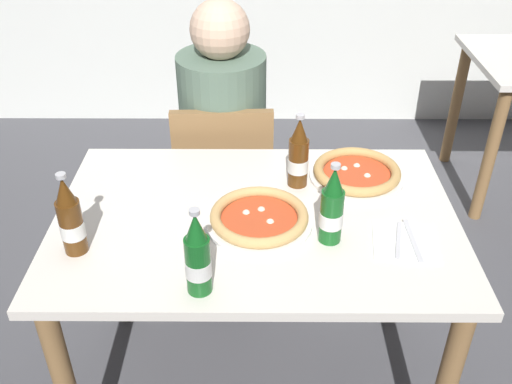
{
  "coord_description": "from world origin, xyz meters",
  "views": [
    {
      "loc": [
        0.01,
        -1.38,
        1.76
      ],
      "look_at": [
        0.0,
        0.05,
        0.8
      ],
      "focal_mm": 40.22,
      "sensor_mm": 36.0,
      "label": 1
    }
  ],
  "objects_px": {
    "chair_behind_table": "(225,181)",
    "beer_bottle_left": "(198,258)",
    "pizza_marinara_far": "(259,218)",
    "beer_bottle_right": "(70,220)",
    "beer_bottle_center": "(298,156)",
    "beer_bottle_extra": "(332,209)",
    "napkin_with_cutlery": "(406,241)",
    "dining_table_main": "(256,245)",
    "diner_seated": "(224,153)",
    "pizza_margherita_near": "(357,173)"
  },
  "relations": [
    {
      "from": "dining_table_main",
      "to": "napkin_with_cutlery",
      "type": "relative_size",
      "value": 5.93
    },
    {
      "from": "beer_bottle_left",
      "to": "beer_bottle_extra",
      "type": "distance_m",
      "value": 0.4
    },
    {
      "from": "napkin_with_cutlery",
      "to": "chair_behind_table",
      "type": "bearing_deg",
      "value": 126.87
    },
    {
      "from": "beer_bottle_right",
      "to": "beer_bottle_extra",
      "type": "distance_m",
      "value": 0.7
    },
    {
      "from": "pizza_margherita_near",
      "to": "beer_bottle_center",
      "type": "xyz_separation_m",
      "value": [
        -0.2,
        -0.03,
        0.08
      ]
    },
    {
      "from": "dining_table_main",
      "to": "napkin_with_cutlery",
      "type": "height_order",
      "value": "napkin_with_cutlery"
    },
    {
      "from": "diner_seated",
      "to": "beer_bottle_extra",
      "type": "distance_m",
      "value": 0.89
    },
    {
      "from": "diner_seated",
      "to": "beer_bottle_left",
      "type": "distance_m",
      "value": 1.02
    },
    {
      "from": "beer_bottle_left",
      "to": "beer_bottle_right",
      "type": "xyz_separation_m",
      "value": [
        -0.35,
        0.15,
        0.0
      ]
    },
    {
      "from": "napkin_with_cutlery",
      "to": "pizza_marinara_far",
      "type": "bearing_deg",
      "value": 168.41
    },
    {
      "from": "beer_bottle_left",
      "to": "beer_bottle_extra",
      "type": "height_order",
      "value": "same"
    },
    {
      "from": "pizza_marinara_far",
      "to": "beer_bottle_left",
      "type": "distance_m",
      "value": 0.33
    },
    {
      "from": "beer_bottle_left",
      "to": "pizza_marinara_far",
      "type": "bearing_deg",
      "value": 61.66
    },
    {
      "from": "dining_table_main",
      "to": "beer_bottle_right",
      "type": "xyz_separation_m",
      "value": [
        -0.49,
        -0.16,
        0.22
      ]
    },
    {
      "from": "pizza_marinara_far",
      "to": "beer_bottle_right",
      "type": "xyz_separation_m",
      "value": [
        -0.5,
        -0.12,
        0.08
      ]
    },
    {
      "from": "chair_behind_table",
      "to": "pizza_margherita_near",
      "type": "relative_size",
      "value": 2.77
    },
    {
      "from": "beer_bottle_right",
      "to": "beer_bottle_extra",
      "type": "xyz_separation_m",
      "value": [
        0.7,
        0.05,
        0.0
      ]
    },
    {
      "from": "chair_behind_table",
      "to": "beer_bottle_left",
      "type": "bearing_deg",
      "value": 87.54
    },
    {
      "from": "dining_table_main",
      "to": "napkin_with_cutlery",
      "type": "distance_m",
      "value": 0.45
    },
    {
      "from": "pizza_margherita_near",
      "to": "napkin_with_cutlery",
      "type": "height_order",
      "value": "pizza_margherita_near"
    },
    {
      "from": "dining_table_main",
      "to": "beer_bottle_center",
      "type": "distance_m",
      "value": 0.31
    },
    {
      "from": "pizza_margherita_near",
      "to": "beer_bottle_right",
      "type": "bearing_deg",
      "value": -155.52
    },
    {
      "from": "napkin_with_cutlery",
      "to": "beer_bottle_right",
      "type": "bearing_deg",
      "value": -177.55
    },
    {
      "from": "dining_table_main",
      "to": "beer_bottle_left",
      "type": "relative_size",
      "value": 4.86
    },
    {
      "from": "chair_behind_table",
      "to": "beer_bottle_center",
      "type": "bearing_deg",
      "value": 119.25
    },
    {
      "from": "diner_seated",
      "to": "napkin_with_cutlery",
      "type": "distance_m",
      "value": 0.98
    },
    {
      "from": "dining_table_main",
      "to": "chair_behind_table",
      "type": "bearing_deg",
      "value": 102.18
    },
    {
      "from": "pizza_margherita_near",
      "to": "pizza_marinara_far",
      "type": "bearing_deg",
      "value": -141.9
    },
    {
      "from": "beer_bottle_extra",
      "to": "beer_bottle_right",
      "type": "bearing_deg",
      "value": -175.8
    },
    {
      "from": "chair_behind_table",
      "to": "beer_bottle_center",
      "type": "distance_m",
      "value": 0.63
    },
    {
      "from": "chair_behind_table",
      "to": "pizza_marinara_far",
      "type": "relative_size",
      "value": 2.73
    },
    {
      "from": "pizza_marinara_far",
      "to": "beer_bottle_left",
      "type": "relative_size",
      "value": 1.26
    },
    {
      "from": "beer_bottle_right",
      "to": "dining_table_main",
      "type": "bearing_deg",
      "value": 18.54
    },
    {
      "from": "beer_bottle_extra",
      "to": "napkin_with_cutlery",
      "type": "distance_m",
      "value": 0.24
    },
    {
      "from": "dining_table_main",
      "to": "diner_seated",
      "type": "distance_m",
      "value": 0.68
    },
    {
      "from": "pizza_margherita_near",
      "to": "pizza_marinara_far",
      "type": "height_order",
      "value": "same"
    },
    {
      "from": "pizza_marinara_far",
      "to": "beer_bottle_right",
      "type": "height_order",
      "value": "beer_bottle_right"
    },
    {
      "from": "beer_bottle_left",
      "to": "beer_bottle_extra",
      "type": "relative_size",
      "value": 1.0
    },
    {
      "from": "beer_bottle_right",
      "to": "napkin_with_cutlery",
      "type": "bearing_deg",
      "value": 2.45
    },
    {
      "from": "chair_behind_table",
      "to": "beer_bottle_right",
      "type": "xyz_separation_m",
      "value": [
        -0.36,
        -0.77,
        0.37
      ]
    },
    {
      "from": "chair_behind_table",
      "to": "beer_bottle_extra",
      "type": "bearing_deg",
      "value": 113.16
    },
    {
      "from": "beer_bottle_center",
      "to": "pizza_margherita_near",
      "type": "bearing_deg",
      "value": 10.08
    },
    {
      "from": "pizza_margherita_near",
      "to": "beer_bottle_right",
      "type": "relative_size",
      "value": 1.24
    },
    {
      "from": "beer_bottle_right",
      "to": "beer_bottle_left",
      "type": "bearing_deg",
      "value": -23.58
    },
    {
      "from": "beer_bottle_center",
      "to": "napkin_with_cutlery",
      "type": "bearing_deg",
      "value": -46.17
    },
    {
      "from": "chair_behind_table",
      "to": "beer_bottle_center",
      "type": "xyz_separation_m",
      "value": [
        0.26,
        -0.44,
        0.37
      ]
    },
    {
      "from": "chair_behind_table",
      "to": "diner_seated",
      "type": "bearing_deg",
      "value": -89.22
    },
    {
      "from": "diner_seated",
      "to": "pizza_margherita_near",
      "type": "relative_size",
      "value": 3.94
    },
    {
      "from": "diner_seated",
      "to": "pizza_marinara_far",
      "type": "distance_m",
      "value": 0.74
    },
    {
      "from": "dining_table_main",
      "to": "beer_bottle_left",
      "type": "distance_m",
      "value": 0.41
    }
  ]
}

